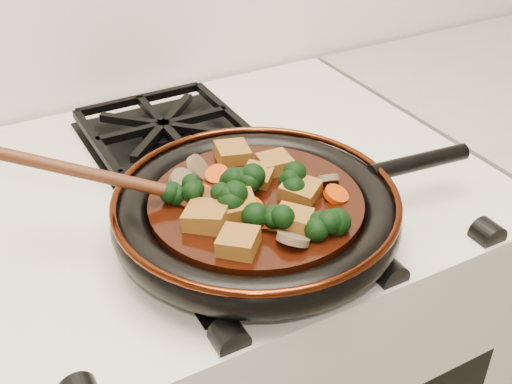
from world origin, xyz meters
TOP-DOWN VIEW (x-y plane):
  - burner_grate_front at (0.00, 1.55)m, footprint 0.23×0.23m
  - burner_grate_back at (0.00, 1.83)m, footprint 0.23×0.23m
  - skillet at (0.00, 1.54)m, footprint 0.46×0.34m
  - braising_sauce at (0.00, 1.54)m, footprint 0.25×0.25m
  - tofu_cube_0 at (0.02, 1.57)m, footprint 0.05×0.05m
  - tofu_cube_1 at (0.02, 1.64)m, footprint 0.05×0.05m
  - tofu_cube_2 at (0.05, 1.59)m, footprint 0.04×0.04m
  - tofu_cube_3 at (-0.06, 1.47)m, footprint 0.06×0.06m
  - tofu_cube_4 at (-0.07, 1.53)m, footprint 0.06×0.07m
  - tofu_cube_5 at (0.01, 1.48)m, footprint 0.05×0.05m
  - tofu_cube_6 at (-0.03, 1.53)m, footprint 0.06×0.05m
  - tofu_cube_7 at (0.05, 1.52)m, footprint 0.05×0.06m
  - broccoli_floret_0 at (0.04, 1.53)m, footprint 0.08×0.08m
  - broccoli_floret_1 at (0.04, 1.46)m, footprint 0.06×0.07m
  - broccoli_floret_2 at (-0.01, 1.56)m, footprint 0.09×0.08m
  - broccoli_floret_3 at (-0.07, 1.57)m, footprint 0.08×0.09m
  - broccoli_floret_4 at (-0.03, 1.54)m, footprint 0.08×0.08m
  - broccoli_floret_5 at (-0.01, 1.49)m, footprint 0.07×0.07m
  - carrot_coin_0 at (-0.02, 1.60)m, footprint 0.03×0.03m
  - carrot_coin_1 at (-0.01, 1.52)m, footprint 0.03×0.03m
  - carrot_coin_2 at (-0.05, 1.58)m, footprint 0.03×0.03m
  - carrot_coin_3 at (-0.01, 1.49)m, footprint 0.03×0.03m
  - carrot_coin_4 at (0.09, 1.50)m, footprint 0.03×0.03m
  - mushroom_slice_0 at (-0.00, 1.45)m, footprint 0.05×0.05m
  - mushroom_slice_1 at (-0.03, 1.63)m, footprint 0.04×0.05m
  - mushroom_slice_2 at (-0.06, 1.61)m, footprint 0.05×0.05m
  - mushroom_slice_3 at (0.09, 1.53)m, footprint 0.04×0.04m
  - wooden_spoon at (-0.11, 1.59)m, footprint 0.14×0.09m

SIDE VIEW (x-z plane):
  - burner_grate_front at x=0.00m, z-range 0.90..0.93m
  - burner_grate_back at x=0.00m, z-range 0.90..0.93m
  - skillet at x=0.00m, z-range 0.92..0.97m
  - braising_sauce at x=0.00m, z-range 0.94..0.96m
  - carrot_coin_0 at x=-0.02m, z-range 0.95..0.97m
  - carrot_coin_1 at x=-0.01m, z-range 0.95..0.97m
  - carrot_coin_2 at x=-0.05m, z-range 0.95..0.98m
  - carrot_coin_3 at x=-0.01m, z-range 0.96..0.97m
  - carrot_coin_4 at x=0.09m, z-range 0.95..0.98m
  - mushroom_slice_0 at x=0.00m, z-range 0.95..0.98m
  - mushroom_slice_1 at x=-0.03m, z-range 0.95..0.98m
  - mushroom_slice_2 at x=-0.06m, z-range 0.95..0.98m
  - mushroom_slice_3 at x=0.09m, z-range 0.95..0.98m
  - tofu_cube_0 at x=0.02m, z-range 0.95..0.98m
  - tofu_cube_2 at x=0.05m, z-range 0.96..0.98m
  - tofu_cube_5 at x=0.01m, z-range 0.95..0.98m
  - tofu_cube_1 at x=0.02m, z-range 0.95..0.98m
  - tofu_cube_3 at x=-0.06m, z-range 0.96..0.98m
  - tofu_cube_7 at x=0.05m, z-range 0.95..0.98m
  - tofu_cube_6 at x=-0.03m, z-range 0.95..0.98m
  - tofu_cube_4 at x=-0.07m, z-range 0.95..0.98m
  - broccoli_floret_3 at x=-0.07m, z-range 0.93..1.00m
  - broccoli_floret_1 at x=0.04m, z-range 0.94..1.00m
  - broccoli_floret_5 at x=-0.01m, z-range 0.93..1.01m
  - broccoli_floret_2 at x=-0.01m, z-range 0.94..1.00m
  - broccoli_floret_0 at x=0.04m, z-range 0.94..1.00m
  - broccoli_floret_4 at x=-0.03m, z-range 0.94..1.01m
  - wooden_spoon at x=-0.11m, z-range 0.87..1.10m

